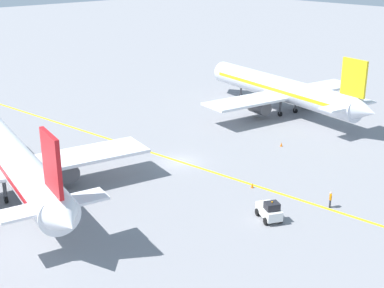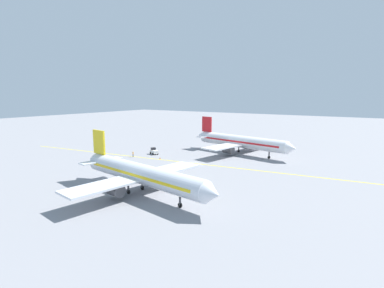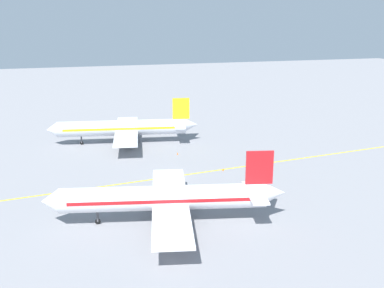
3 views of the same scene
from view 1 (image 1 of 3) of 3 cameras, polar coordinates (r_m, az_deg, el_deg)
name	(u,v)px [view 1 (image 1 of 3)]	position (r m, az deg, el deg)	size (l,w,h in m)	color
ground_plane	(180,162)	(64.56, -1.29, -1.90)	(400.00, 400.00, 0.00)	gray
apron_yellow_centreline	(180,162)	(64.56, -1.29, -1.89)	(0.40, 120.00, 0.01)	yellow
airplane_at_gate	(15,161)	(57.64, -18.40, -1.72)	(28.48, 35.34, 10.60)	white
airplane_adjacent_stand	(282,89)	(84.76, 9.57, 5.76)	(28.47, 35.47, 10.60)	silver
baggage_tug_white	(270,211)	(51.19, 8.27, -7.06)	(2.74, 3.35, 2.11)	white
ground_crew_worker	(330,199)	(54.67, 14.55, -5.70)	(0.49, 0.39, 1.68)	#23232D
traffic_cone_near_nose	(252,185)	(57.80, 6.45, -4.41)	(0.32, 0.32, 0.55)	orange
traffic_cone_mid_apron	(281,144)	(70.49, 9.51, -0.04)	(0.32, 0.32, 0.55)	orange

